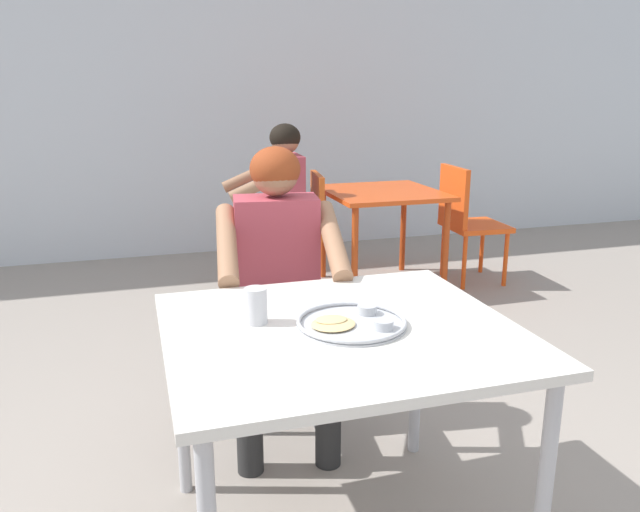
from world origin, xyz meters
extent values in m
cube|color=silver|center=(0.00, 3.94, 1.70)|extent=(12.00, 0.12, 3.40)
cube|color=silver|center=(0.10, 0.09, 0.72)|extent=(1.02, 0.92, 0.03)
cylinder|color=#B2B2B7|center=(0.55, -0.31, 0.35)|extent=(0.04, 0.04, 0.71)
cylinder|color=#B2B2B7|center=(-0.35, 0.50, 0.35)|extent=(0.04, 0.04, 0.71)
cylinder|color=#B2B2B7|center=(0.55, 0.50, 0.35)|extent=(0.04, 0.04, 0.71)
cylinder|color=#B7BABF|center=(0.13, 0.09, 0.74)|extent=(0.33, 0.33, 0.01)
torus|color=#B7BABF|center=(0.13, 0.09, 0.75)|extent=(0.33, 0.33, 0.01)
cylinder|color=#B2B5BA|center=(0.20, 0.03, 0.76)|extent=(0.06, 0.06, 0.03)
cylinder|color=#9E4714|center=(0.20, 0.03, 0.76)|extent=(0.05, 0.05, 0.01)
cylinder|color=#B2B5BA|center=(0.20, 0.16, 0.76)|extent=(0.06, 0.06, 0.03)
cylinder|color=#C65119|center=(0.20, 0.16, 0.76)|extent=(0.05, 0.05, 0.01)
ellipsoid|color=#DBB77A|center=(0.07, 0.09, 0.75)|extent=(0.17, 0.17, 0.01)
ellipsoid|color=#CFB67A|center=(0.07, 0.11, 0.76)|extent=(0.10, 0.08, 0.01)
cylinder|color=silver|center=(-0.13, 0.20, 0.79)|extent=(0.07, 0.07, 0.11)
cylinder|color=#593319|center=(-0.13, 0.20, 0.83)|extent=(0.06, 0.06, 0.02)
cube|color=#3F3F44|center=(0.09, 0.97, 0.44)|extent=(0.45, 0.49, 0.04)
cube|color=#3F3F44|center=(0.12, 1.17, 0.66)|extent=(0.38, 0.09, 0.41)
cylinder|color=#3F3F44|center=(0.23, 0.77, 0.21)|extent=(0.03, 0.03, 0.42)
cylinder|color=#3F3F44|center=(-0.09, 0.81, 0.21)|extent=(0.03, 0.03, 0.42)
cylinder|color=#3F3F44|center=(0.28, 1.13, 0.21)|extent=(0.03, 0.03, 0.42)
cylinder|color=#3F3F44|center=(-0.04, 1.17, 0.21)|extent=(0.03, 0.03, 0.42)
cylinder|color=#252525|center=(0.19, 0.50, 0.23)|extent=(0.10, 0.10, 0.46)
cylinder|color=#252525|center=(0.22, 0.70, 0.50)|extent=(0.17, 0.41, 0.12)
cylinder|color=#252525|center=(-0.11, 0.54, 0.23)|extent=(0.10, 0.10, 0.46)
cylinder|color=#252525|center=(-0.08, 0.74, 0.50)|extent=(0.17, 0.41, 0.12)
cube|color=#B23F4C|center=(0.09, 0.92, 0.74)|extent=(0.36, 0.24, 0.49)
cylinder|color=#996B4C|center=(0.27, 0.72, 0.84)|extent=(0.14, 0.46, 0.25)
cylinder|color=#996B4C|center=(-0.13, 0.77, 0.84)|extent=(0.14, 0.46, 0.25)
sphere|color=#996B4C|center=(0.09, 0.92, 1.09)|extent=(0.19, 0.19, 0.19)
ellipsoid|color=maroon|center=(0.09, 0.92, 1.10)|extent=(0.21, 0.20, 0.18)
cube|color=#E04C19|center=(1.22, 2.52, 0.69)|extent=(0.78, 0.82, 0.03)
cylinder|color=#B33D14|center=(0.90, 2.16, 0.34)|extent=(0.04, 0.04, 0.68)
cylinder|color=#B33D14|center=(1.55, 2.16, 0.34)|extent=(0.04, 0.04, 0.68)
cylinder|color=#B33D14|center=(0.90, 2.87, 0.34)|extent=(0.04, 0.04, 0.68)
cylinder|color=#B33D14|center=(1.55, 2.87, 0.34)|extent=(0.04, 0.04, 0.68)
cube|color=#CD521A|center=(0.54, 2.52, 0.45)|extent=(0.49, 0.49, 0.04)
cube|color=#CD521A|center=(0.74, 2.49, 0.66)|extent=(0.09, 0.41, 0.39)
cylinder|color=#CD521A|center=(0.34, 2.37, 0.21)|extent=(0.03, 0.03, 0.43)
cylinder|color=#CD521A|center=(0.39, 2.72, 0.21)|extent=(0.03, 0.03, 0.43)
cylinder|color=#CD521A|center=(0.69, 2.32, 0.21)|extent=(0.03, 0.03, 0.43)
cylinder|color=#CD521A|center=(0.74, 2.67, 0.21)|extent=(0.03, 0.03, 0.43)
cube|color=#EC4F17|center=(1.95, 2.46, 0.42)|extent=(0.43, 0.46, 0.04)
cube|color=#EC4F17|center=(1.76, 2.47, 0.65)|extent=(0.06, 0.42, 0.43)
cylinder|color=#EC4F17|center=(2.12, 2.63, 0.20)|extent=(0.03, 0.03, 0.40)
cylinder|color=#EC4F17|center=(2.10, 2.27, 0.20)|extent=(0.03, 0.03, 0.40)
cylinder|color=#EC4F17|center=(1.79, 2.64, 0.20)|extent=(0.03, 0.03, 0.40)
cylinder|color=#EC4F17|center=(1.78, 2.29, 0.20)|extent=(0.03, 0.03, 0.40)
cylinder|color=#2E2E2E|center=(0.12, 2.38, 0.23)|extent=(0.10, 0.10, 0.45)
cylinder|color=#2E2E2E|center=(0.32, 2.38, 0.49)|extent=(0.40, 0.14, 0.12)
cylinder|color=#2E2E2E|center=(0.13, 2.68, 0.23)|extent=(0.10, 0.10, 0.45)
cylinder|color=#2E2E2E|center=(0.33, 2.67, 0.49)|extent=(0.40, 0.14, 0.12)
cube|color=#B23F4C|center=(0.52, 2.52, 0.74)|extent=(0.21, 0.35, 0.49)
cylinder|color=#996B4C|center=(0.34, 2.32, 0.83)|extent=(0.46, 0.10, 0.25)
cylinder|color=#996B4C|center=(0.35, 2.73, 0.83)|extent=(0.46, 0.10, 0.25)
sphere|color=#996B4C|center=(0.52, 2.52, 1.08)|extent=(0.19, 0.19, 0.19)
ellipsoid|color=black|center=(0.52, 2.52, 1.09)|extent=(0.21, 0.20, 0.18)
camera|label=1|loc=(-0.46, -1.54, 1.43)|focal=35.18mm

